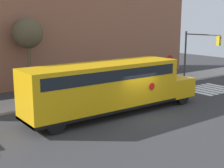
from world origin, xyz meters
name	(u,v)px	position (x,y,z in m)	size (l,w,h in m)	color
ground_plane	(140,115)	(0.00, 0.00, 0.00)	(60.00, 60.00, 0.00)	#333335
sidewalk_strip	(83,94)	(0.00, 6.50, 0.07)	(44.00, 3.00, 0.15)	#B2ADA3
building_backdrop	(44,13)	(0.00, 13.00, 6.26)	(32.00, 4.00, 12.51)	#935B42
crosswalk_stripes	(209,89)	(9.53, 2.00, 0.00)	(4.00, 3.20, 0.01)	white
school_bus	(109,85)	(-1.38, 1.25, 1.82)	(11.82, 2.57, 3.17)	#EAA80F
stop_sign	(169,65)	(8.46, 5.59, 1.75)	(0.76, 0.10, 2.60)	#38383A
traffic_light	(197,49)	(10.76, 4.43, 3.14)	(0.28, 3.75, 4.64)	#38383A
tree_near_sidewalk	(28,34)	(-2.89, 9.79, 4.60)	(2.35, 2.35, 5.84)	brown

